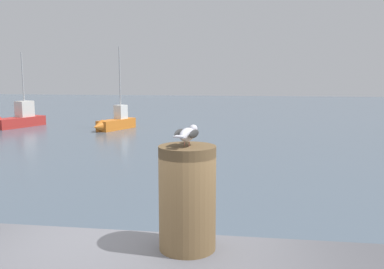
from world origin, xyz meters
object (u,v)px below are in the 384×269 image
mooring_post (187,198)px  seagull (188,134)px  boat_red (15,120)px  boat_orange (114,122)px

mooring_post → seagull: (0.00, 0.01, 0.49)m
mooring_post → boat_red: (-13.47, 19.70, -1.72)m
seagull → boat_red: boat_red is taller
seagull → boat_orange: (-7.26, 19.55, -2.24)m
boat_red → boat_orange: size_ratio=0.97×
mooring_post → boat_orange: boat_orange is taller
seagull → boat_orange: bearing=110.4°
mooring_post → seagull: bearing=78.2°
boat_red → boat_orange: 6.21m
boat_red → mooring_post: bearing=-55.6°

